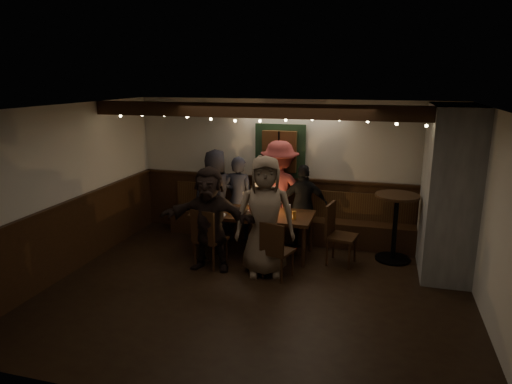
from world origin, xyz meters
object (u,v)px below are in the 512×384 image
(person_e, at_px, (304,205))
(person_g, at_px, (265,216))
(chair_near_right, at_px, (275,247))
(person_a, at_px, (216,194))
(person_f, at_px, (209,219))
(dining_table, at_px, (253,216))
(person_b, at_px, (239,198))
(high_top, at_px, (396,219))
(chair_near_left, at_px, (207,235))
(person_c, at_px, (262,198))
(person_d, at_px, (279,192))
(chair_end, at_px, (336,230))

(person_e, distance_m, person_g, 1.49)
(person_e, bearing_deg, chair_near_right, 71.44)
(person_a, relative_size, person_f, 1.01)
(dining_table, height_order, person_b, person_b)
(person_a, bearing_deg, person_f, 83.49)
(high_top, bearing_deg, dining_table, -171.83)
(person_b, distance_m, person_e, 1.22)
(high_top, xyz_separation_m, person_e, (-1.59, 0.34, 0.02))
(person_b, bearing_deg, person_e, -175.20)
(dining_table, height_order, person_f, person_f)
(chair_near_left, distance_m, person_b, 1.46)
(high_top, xyz_separation_m, person_f, (-2.83, -1.14, 0.11))
(person_g, bearing_deg, person_c, 91.61)
(chair_near_left, distance_m, high_top, 3.10)
(person_c, relative_size, person_e, 1.09)
(person_a, height_order, person_c, person_a)
(person_g, bearing_deg, person_b, 106.70)
(high_top, xyz_separation_m, person_d, (-2.06, 0.41, 0.22))
(person_b, bearing_deg, person_g, 124.58)
(dining_table, height_order, person_g, person_g)
(high_top, bearing_deg, person_f, -158.11)
(chair_end, xyz_separation_m, person_f, (-1.91, -0.76, 0.26))
(chair_near_right, bearing_deg, chair_end, 46.96)
(chair_near_left, height_order, person_c, person_c)
(chair_near_left, relative_size, person_c, 0.61)
(chair_near_left, distance_m, person_a, 1.54)
(chair_near_left, relative_size, person_e, 0.66)
(person_e, relative_size, person_g, 0.80)
(high_top, bearing_deg, chair_near_left, -158.43)
(person_d, bearing_deg, dining_table, 63.89)
(chair_near_right, height_order, person_g, person_g)
(chair_near_left, height_order, person_d, person_d)
(chair_near_right, height_order, person_d, person_d)
(high_top, xyz_separation_m, person_b, (-2.81, 0.30, 0.08))
(chair_near_left, height_order, person_f, person_f)
(chair_near_right, relative_size, high_top, 0.80)
(chair_end, height_order, person_a, person_a)
(person_a, xyz_separation_m, person_b, (0.46, -0.02, -0.05))
(chair_near_left, height_order, high_top, high_top)
(chair_end, height_order, person_f, person_f)
(person_b, xyz_separation_m, person_f, (-0.02, -1.43, 0.04))
(person_c, distance_m, person_e, 0.80)
(chair_near_right, xyz_separation_m, high_top, (1.74, 1.26, 0.21))
(person_d, distance_m, person_g, 1.51)
(person_e, bearing_deg, person_f, 36.86)
(chair_near_right, bearing_deg, dining_table, 123.55)
(chair_near_right, xyz_separation_m, person_a, (-1.52, 1.58, 0.33))
(high_top, bearing_deg, chair_near_right, -144.20)
(person_b, height_order, person_g, person_g)
(high_top, xyz_separation_m, person_a, (-3.27, 0.32, 0.13))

